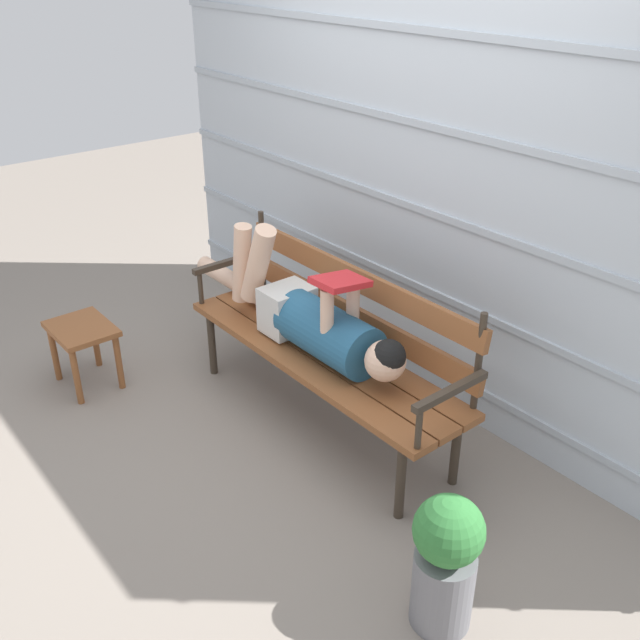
% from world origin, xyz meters
% --- Properties ---
extents(ground_plane, '(12.00, 12.00, 0.00)m').
position_xyz_m(ground_plane, '(0.00, 0.00, 0.00)').
color(ground_plane, gray).
extents(house_siding, '(4.22, 0.08, 2.52)m').
position_xyz_m(house_siding, '(0.00, 0.83, 1.26)').
color(house_siding, '#B2BCC6').
rests_on(house_siding, ground).
extents(park_bench, '(1.75, 0.47, 0.90)m').
position_xyz_m(park_bench, '(-0.00, 0.25, 0.48)').
color(park_bench, brown).
rests_on(park_bench, ground).
extents(reclining_person, '(1.77, 0.27, 0.58)m').
position_xyz_m(reclining_person, '(-0.08, 0.18, 0.59)').
color(reclining_person, '#23567A').
extents(footstool, '(0.39, 0.31, 0.37)m').
position_xyz_m(footstool, '(-1.12, -0.61, 0.29)').
color(footstool, brown).
rests_on(footstool, ground).
extents(potted_plant, '(0.26, 0.26, 0.57)m').
position_xyz_m(potted_plant, '(1.25, -0.26, 0.30)').
color(potted_plant, slate).
rests_on(potted_plant, ground).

